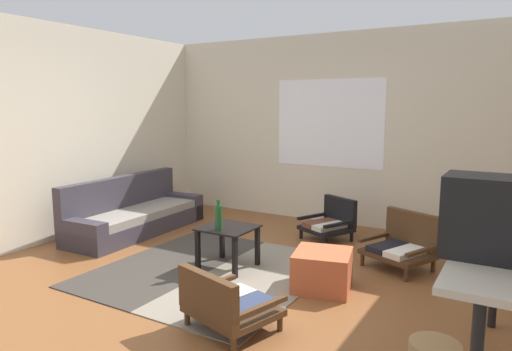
# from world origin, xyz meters

# --- Properties ---
(ground_plane) EXTENTS (7.80, 7.80, 0.00)m
(ground_plane) POSITION_xyz_m (0.00, 0.00, 0.00)
(ground_plane) COLOR brown
(far_wall_with_window) EXTENTS (5.60, 0.13, 2.70)m
(far_wall_with_window) POSITION_xyz_m (0.00, 3.06, 1.35)
(far_wall_with_window) COLOR beige
(far_wall_with_window) RESTS_ON ground
(side_wall_left) EXTENTS (0.12, 6.60, 2.70)m
(side_wall_left) POSITION_xyz_m (-2.66, 0.30, 1.35)
(side_wall_left) COLOR beige
(side_wall_left) RESTS_ON ground
(area_rug) EXTENTS (2.13, 2.26, 0.01)m
(area_rug) POSITION_xyz_m (-0.25, 0.47, 0.01)
(area_rug) COLOR #38332D
(area_rug) RESTS_ON ground
(couch) EXTENTS (0.78, 2.07, 0.74)m
(couch) POSITION_xyz_m (-2.03, 1.15, 0.23)
(couch) COLOR #38333D
(couch) RESTS_ON ground
(coffee_table) EXTENTS (0.54, 0.52, 0.45)m
(coffee_table) POSITION_xyz_m (-0.16, 0.63, 0.35)
(coffee_table) COLOR black
(coffee_table) RESTS_ON ground
(armchair_by_window) EXTENTS (0.71, 0.71, 0.52)m
(armchair_by_window) POSITION_xyz_m (0.38, 2.17, 0.23)
(armchair_by_window) COLOR black
(armchair_by_window) RESTS_ON ground
(armchair_striped_foreground) EXTENTS (0.76, 0.70, 0.50)m
(armchair_striped_foreground) POSITION_xyz_m (0.60, -0.51, 0.22)
(armchair_striped_foreground) COLOR #472D19
(armchair_striped_foreground) RESTS_ON ground
(armchair_corner) EXTENTS (0.80, 0.74, 0.58)m
(armchair_corner) POSITION_xyz_m (1.41, 1.59, 0.25)
(armchair_corner) COLOR #472D19
(armchair_corner) RESTS_ON ground
(ottoman_orange) EXTENTS (0.61, 0.61, 0.36)m
(ottoman_orange) POSITION_xyz_m (0.91, 0.62, 0.18)
(ottoman_orange) COLOR #BC5633
(ottoman_orange) RESTS_ON ground
(console_shelf) EXTENTS (0.40, 1.68, 0.85)m
(console_shelf) POSITION_xyz_m (2.33, -0.18, 0.76)
(console_shelf) COLOR beige
(console_shelf) RESTS_ON ground
(crt_television) EXTENTS (0.52, 0.33, 0.46)m
(crt_television) POSITION_xyz_m (2.32, -0.41, 1.08)
(crt_television) COLOR black
(crt_television) RESTS_ON console_shelf
(clay_vase) EXTENTS (0.22, 0.22, 0.34)m
(clay_vase) POSITION_xyz_m (2.33, 0.12, 0.98)
(clay_vase) COLOR #935B38
(clay_vase) RESTS_ON console_shelf
(glass_bottle) EXTENTS (0.07, 0.07, 0.31)m
(glass_bottle) POSITION_xyz_m (-0.17, 0.49, 0.58)
(glass_bottle) COLOR #194723
(glass_bottle) RESTS_ON coffee_table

